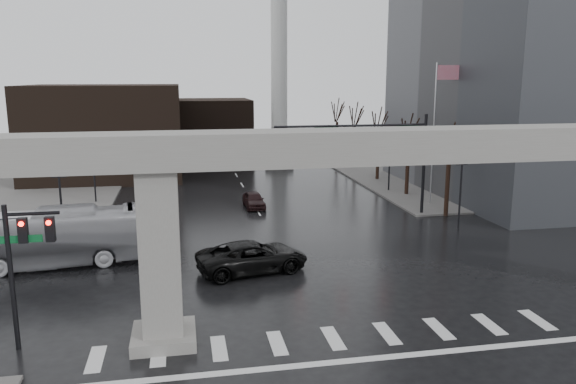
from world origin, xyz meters
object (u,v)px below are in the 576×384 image
signal_mast_arm (379,143)px  pickup_truck (253,257)px  city_bus (45,238)px  far_car (254,200)px

signal_mast_arm → pickup_truck: size_ratio=1.93×
signal_mast_arm → city_bus: 24.53m
signal_mast_arm → city_bus: signal_mast_arm is taller
pickup_truck → city_bus: (-11.65, 3.22, 0.81)m
signal_mast_arm → far_car: size_ratio=3.07×
pickup_truck → signal_mast_arm: bearing=-57.9°
city_bus → far_car: (13.78, 12.55, -1.01)m
signal_mast_arm → pickup_truck: (-11.26, -10.92, -4.96)m
city_bus → far_car: 18.67m
pickup_truck → city_bus: 12.11m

